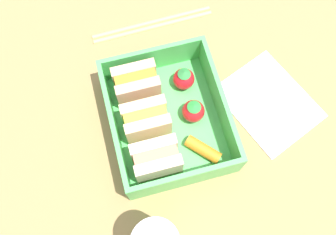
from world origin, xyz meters
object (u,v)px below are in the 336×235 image
object	(u,v)px
strawberry_far_left	(193,108)
folded_napkin	(269,102)
sandwich_center_left	(146,120)
sandwich_center	(137,84)
carrot_stick_far_left	(203,149)
chopstick_pair	(152,24)
sandwich_left	(156,159)
strawberry_left	(184,78)

from	to	relation	value
strawberry_far_left	folded_napkin	xyz separation A→B (cm)	(-0.94, -10.92, -2.61)
sandwich_center_left	sandwich_center	size ratio (longest dim) A/B	1.00
sandwich_center	carrot_stick_far_left	world-z (taller)	sandwich_center
sandwich_center_left	sandwich_center	bearing A→B (deg)	0.00
sandwich_center_left	chopstick_pair	bearing A→B (deg)	-16.39
sandwich_center	chopstick_pair	world-z (taller)	sandwich_center
sandwich_center	sandwich_center_left	bearing A→B (deg)	180.00
strawberry_far_left	folded_napkin	size ratio (longest dim) A/B	0.28
sandwich_center_left	sandwich_left	bearing A→B (deg)	180.00
folded_napkin	strawberry_far_left	bearing A→B (deg)	85.06
sandwich_left	sandwich_center	size ratio (longest dim) A/B	1.00
sandwich_left	strawberry_left	bearing A→B (deg)	-32.40
strawberry_left	folded_napkin	distance (cm)	12.39
sandwich_left	strawberry_left	world-z (taller)	sandwich_left
strawberry_left	sandwich_left	bearing A→B (deg)	147.60
folded_napkin	sandwich_center_left	bearing A→B (deg)	88.12
sandwich_center	strawberry_left	bearing A→B (deg)	-93.40
sandwich_left	carrot_stick_far_left	size ratio (longest dim) A/B	1.20
sandwich_left	chopstick_pair	xyz separation A→B (cm)	(21.04, -4.66, -3.31)
sandwich_center	strawberry_far_left	distance (cm)	7.95
strawberry_left	folded_napkin	xyz separation A→B (cm)	(-5.37, -10.86, -2.58)
carrot_stick_far_left	folded_napkin	xyz separation A→B (cm)	(4.53, -11.06, -1.78)
sandwich_center_left	carrot_stick_far_left	size ratio (longest dim) A/B	1.20
strawberry_far_left	sandwich_center	bearing A→B (deg)	52.59
folded_napkin	sandwich_left	bearing A→B (deg)	105.03
chopstick_pair	sandwich_center	bearing A→B (deg)	156.40
sandwich_left	chopstick_pair	distance (cm)	21.80
strawberry_left	carrot_stick_far_left	bearing A→B (deg)	178.84
sandwich_center	chopstick_pair	size ratio (longest dim) A/B	0.31
sandwich_left	strawberry_far_left	distance (cm)	8.43
sandwich_center_left	strawberry_far_left	distance (cm)	6.35
sandwich_center_left	strawberry_left	distance (cm)	8.01
strawberry_left	folded_napkin	world-z (taller)	strawberry_left
chopstick_pair	folded_napkin	xyz separation A→B (cm)	(-16.42, -12.54, -0.15)
sandwich_center_left	chopstick_pair	world-z (taller)	sandwich_center_left
sandwich_center_left	strawberry_far_left	xyz separation A→B (cm)	(0.38, -6.28, -0.85)
sandwich_center	folded_napkin	size ratio (longest dim) A/B	0.45
strawberry_far_left	strawberry_left	bearing A→B (deg)	-0.77
sandwich_left	strawberry_left	distance (cm)	11.87
chopstick_pair	folded_napkin	bearing A→B (deg)	-142.62
sandwich_center	strawberry_far_left	bearing A→B (deg)	-127.41
carrot_stick_far_left	strawberry_far_left	world-z (taller)	strawberry_far_left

